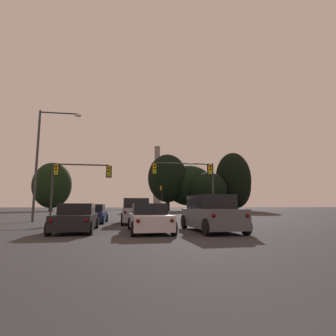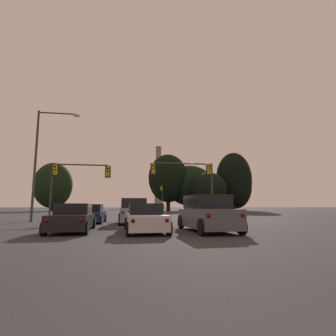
{
  "view_description": "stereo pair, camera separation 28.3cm",
  "coord_description": "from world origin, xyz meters",
  "views": [
    {
      "loc": [
        -1.04,
        -0.33,
        1.29
      ],
      "look_at": [
        6.2,
        44.91,
        7.98
      ],
      "focal_mm": 28.0,
      "sensor_mm": 36.0,
      "label": 1
    },
    {
      "loc": [
        -0.76,
        -0.38,
        1.29
      ],
      "look_at": [
        6.2,
        44.91,
        7.98
      ],
      "focal_mm": 28.0,
      "sensor_mm": 36.0,
      "label": 2
    }
  ],
  "objects": [
    {
      "name": "hatchback_left_lane_front",
      "position": [
        -3.47,
        20.82,
        0.66
      ],
      "size": [
        1.99,
        4.14,
        1.44
      ],
      "rotation": [
        0.0,
        0.0,
        -0.02
      ],
      "color": "navy",
      "rests_on": "ground_plane"
    },
    {
      "name": "smokestack",
      "position": [
        19.81,
        177.23,
        16.69
      ],
      "size": [
        8.13,
        8.13,
        42.42
      ],
      "color": "slate",
      "rests_on": "ground_plane"
    },
    {
      "name": "treeline_far_right",
      "position": [
        19.86,
        64.7,
        5.65
      ],
      "size": [
        9.66,
        8.7,
        9.96
      ],
      "color": "black",
      "rests_on": "ground_plane"
    },
    {
      "name": "traffic_light_overhead_left",
      "position": [
        -6.32,
        27.01,
        4.28
      ],
      "size": [
        5.92,
        0.5,
        5.57
      ],
      "color": "#2D2D30",
      "rests_on": "ground_plane"
    },
    {
      "name": "street_lamp",
      "position": [
        -8.01,
        22.87,
        5.8
      ],
      "size": [
        3.59,
        0.36,
        9.51
      ],
      "color": "#38383A",
      "rests_on": "ground_plane"
    },
    {
      "name": "sedan_left_lane_second",
      "position": [
        -3.54,
        14.02,
        0.67
      ],
      "size": [
        2.13,
        4.76,
        1.43
      ],
      "rotation": [
        0.0,
        0.0,
        0.03
      ],
      "color": "black",
      "rests_on": "ground_plane"
    },
    {
      "name": "sedan_center_lane_second",
      "position": [
        0.15,
        13.21,
        0.67
      ],
      "size": [
        2.09,
        4.74,
        1.43
      ],
      "rotation": [
        0.0,
        0.0,
        0.03
      ],
      "color": "silver",
      "rests_on": "ground_plane"
    },
    {
      "name": "traffic_light_far_right",
      "position": [
        7.63,
        64.05,
        4.17
      ],
      "size": [
        0.78,
        0.5,
        6.38
      ],
      "color": "#2D2D30",
      "rests_on": "ground_plane"
    },
    {
      "name": "traffic_light_overhead_right",
      "position": [
        6.0,
        26.92,
        4.61
      ],
      "size": [
        6.9,
        0.5,
        5.95
      ],
      "color": "#2D2D30",
      "rests_on": "ground_plane"
    },
    {
      "name": "suv_center_lane_front",
      "position": [
        -0.32,
        19.66,
        0.9
      ],
      "size": [
        2.19,
        4.94,
        1.86
      ],
      "rotation": [
        0.0,
        0.0,
        0.02
      ],
      "color": "gray",
      "rests_on": "ground_plane"
    },
    {
      "name": "treeline_left_mid",
      "position": [
        -20.23,
        72.03,
        6.72
      ],
      "size": [
        9.83,
        8.85,
        12.67
      ],
      "color": "black",
      "rests_on": "ground_plane"
    },
    {
      "name": "treeline_center_left",
      "position": [
        9.96,
        69.04,
        8.76
      ],
      "size": [
        10.63,
        9.57,
        15.27
      ],
      "color": "black",
      "rests_on": "ground_plane"
    },
    {
      "name": "suv_right_lane_second",
      "position": [
        3.35,
        12.95,
        0.9
      ],
      "size": [
        2.27,
        4.97,
        1.86
      ],
      "rotation": [
        0.0,
        0.0,
        0.04
      ],
      "color": "#4C4F54",
      "rests_on": "ground_plane"
    },
    {
      "name": "treeline_right_mid",
      "position": [
        16.32,
        70.88,
        7.01
      ],
      "size": [
        13.37,
        12.03,
        12.64
      ],
      "color": "black",
      "rests_on": "ground_plane"
    },
    {
      "name": "treeline_far_left",
      "position": [
        30.14,
        70.93,
        7.14
      ],
      "size": [
        8.62,
        7.76,
        13.58
      ],
      "color": "black",
      "rests_on": "ground_plane"
    },
    {
      "name": "treeline_center_right",
      "position": [
        27.38,
        66.09,
        8.44
      ],
      "size": [
        9.48,
        8.53,
        15.67
      ],
      "color": "black",
      "rests_on": "ground_plane"
    }
  ]
}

